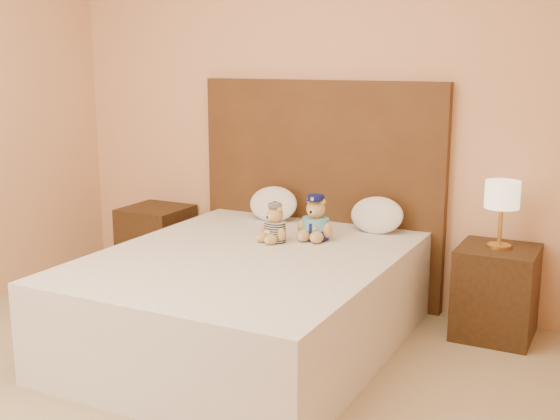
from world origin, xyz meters
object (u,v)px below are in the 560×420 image
object	(u,v)px
pillow_left	(273,202)
pillow_right	(377,213)
nightstand_right	(496,292)
teddy_police	(316,218)
bed	(248,300)
teddy_prisoner	(275,223)
nightstand_left	(157,243)
lamp	(502,198)

from	to	relation	value
pillow_left	pillow_right	bearing A→B (deg)	0.00
nightstand_right	teddy_police	xyz separation A→B (m)	(-1.04, -0.32, 0.41)
bed	teddy_prisoner	world-z (taller)	teddy_prisoner
nightstand_left	teddy_police	world-z (taller)	teddy_police
lamp	teddy_police	world-z (taller)	lamp
teddy_police	lamp	bearing A→B (deg)	17.74
bed	teddy_police	size ratio (longest dim) A/B	7.25
nightstand_left	nightstand_right	xyz separation A→B (m)	(2.50, 0.00, 0.00)
nightstand_left	pillow_left	distance (m)	1.06
nightstand_left	bed	bearing A→B (deg)	-32.62
bed	nightstand_left	size ratio (longest dim) A/B	3.64
nightstand_left	lamp	distance (m)	2.56
pillow_left	pillow_right	distance (m)	0.75
lamp	teddy_prisoner	distance (m)	1.34
teddy_police	pillow_left	size ratio (longest dim) A/B	0.78
bed	nightstand_left	xyz separation A→B (m)	(-1.25, 0.80, -0.00)
lamp	nightstand_left	bearing A→B (deg)	180.00
bed	nightstand_right	bearing A→B (deg)	32.62
teddy_police	pillow_right	size ratio (longest dim) A/B	0.79
teddy_police	nightstand_right	bearing A→B (deg)	17.74
nightstand_right	teddy_prisoner	bearing A→B (deg)	-158.98
nightstand_left	nightstand_right	distance (m)	2.50
nightstand_right	pillow_right	size ratio (longest dim) A/B	1.58
lamp	pillow_right	distance (m)	0.79
lamp	teddy_police	distance (m)	1.10
nightstand_left	lamp	bearing A→B (deg)	0.00
teddy_prisoner	teddy_police	bearing A→B (deg)	57.95
teddy_prisoner	pillow_left	world-z (taller)	pillow_left
nightstand_right	teddy_police	size ratio (longest dim) A/B	1.99
lamp	pillow_left	size ratio (longest dim) A/B	1.13
pillow_right	bed	bearing A→B (deg)	-120.02
teddy_prisoner	nightstand_left	bearing A→B (deg)	179.25
lamp	teddy_police	bearing A→B (deg)	-162.87
teddy_police	teddy_prisoner	world-z (taller)	teddy_police
pillow_left	pillow_right	world-z (taller)	pillow_left
bed	nightstand_right	size ratio (longest dim) A/B	3.64
lamp	nightstand_right	bearing A→B (deg)	0.00
nightstand_left	pillow_right	distance (m)	1.78
nightstand_right	lamp	xyz separation A→B (m)	(-0.00, 0.00, 0.57)
teddy_prisoner	pillow_right	distance (m)	0.69
nightstand_right	lamp	bearing A→B (deg)	180.00
lamp	teddy_prisoner	world-z (taller)	lamp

